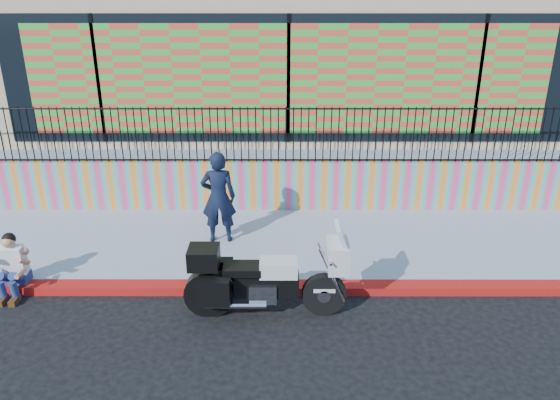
{
  "coord_description": "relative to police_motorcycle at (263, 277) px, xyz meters",
  "views": [
    {
      "loc": [
        -0.17,
        -7.99,
        5.0
      ],
      "look_at": [
        -0.18,
        1.2,
        1.19
      ],
      "focal_mm": 35.0,
      "sensor_mm": 36.0,
      "label": 1
    }
  ],
  "objects": [
    {
      "name": "ground",
      "position": [
        0.44,
        0.64,
        -0.65
      ],
      "size": [
        90.0,
        90.0,
        0.0
      ],
      "primitive_type": "plane",
      "color": "black",
      "rests_on": "ground"
    },
    {
      "name": "red_curb",
      "position": [
        0.44,
        0.64,
        -0.58
      ],
      "size": [
        16.0,
        0.3,
        0.15
      ],
      "primitive_type": "cube",
      "color": "#B81C0D",
      "rests_on": "ground"
    },
    {
      "name": "sidewalk",
      "position": [
        0.44,
        2.29,
        -0.58
      ],
      "size": [
        16.0,
        3.0,
        0.15
      ],
      "primitive_type": "cube",
      "color": "#8E95AA",
      "rests_on": "ground"
    },
    {
      "name": "mural_wall",
      "position": [
        0.44,
        3.89,
        0.05
      ],
      "size": [
        16.0,
        0.2,
        1.1
      ],
      "primitive_type": "cube",
      "color": "#EE3E77",
      "rests_on": "sidewalk"
    },
    {
      "name": "metal_fence",
      "position": [
        0.44,
        3.89,
        1.2
      ],
      "size": [
        15.8,
        0.04,
        1.2
      ],
      "primitive_type": null,
      "color": "black",
      "rests_on": "mural_wall"
    },
    {
      "name": "elevated_platform",
      "position": [
        0.44,
        8.99,
        -0.03
      ],
      "size": [
        16.0,
        10.0,
        1.25
      ],
      "primitive_type": "cube",
      "color": "#8E95AA",
      "rests_on": "ground"
    },
    {
      "name": "storefront_building",
      "position": [
        0.44,
        8.77,
        2.6
      ],
      "size": [
        14.0,
        8.06,
        4.0
      ],
      "color": "#CCAB88",
      "rests_on": "elevated_platform"
    },
    {
      "name": "police_motorcycle",
      "position": [
        0.0,
        0.0,
        0.0
      ],
      "size": [
        2.5,
        0.83,
        1.56
      ],
      "color": "black",
      "rests_on": "ground"
    },
    {
      "name": "police_officer",
      "position": [
        -0.92,
        2.3,
        0.41
      ],
      "size": [
        0.69,
        0.47,
        1.82
      ],
      "primitive_type": "imported",
      "rotation": [
        0.0,
        0.0,
        3.2
      ],
      "color": "black",
      "rests_on": "sidewalk"
    },
    {
      "name": "seated_man",
      "position": [
        -4.2,
        0.53,
        -0.2
      ],
      "size": [
        0.54,
        0.71,
        1.06
      ],
      "color": "navy",
      "rests_on": "ground"
    }
  ]
}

